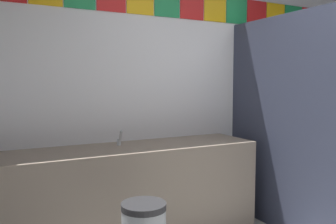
% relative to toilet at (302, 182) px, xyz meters
% --- Properties ---
extents(wall_back, '(4.44, 0.09, 2.54)m').
position_rel_toilet_xyz_m(wall_back, '(-0.99, 0.47, 0.97)').
color(wall_back, silver).
rests_on(wall_back, ground_plane).
extents(vanity_counter, '(2.38, 0.58, 0.83)m').
position_rel_toilet_xyz_m(vanity_counter, '(-1.97, 0.15, 0.11)').
color(vanity_counter, gray).
rests_on(vanity_counter, ground_plane).
extents(faucet_center, '(0.04, 0.10, 0.14)m').
position_rel_toilet_xyz_m(faucet_center, '(-1.97, 0.23, 0.58)').
color(faucet_center, silver).
rests_on(faucet_center, vanity_counter).
extents(stall_divider, '(0.92, 1.56, 1.98)m').
position_rel_toilet_xyz_m(stall_divider, '(-0.43, -0.61, 0.69)').
color(stall_divider, '#33384C').
rests_on(stall_divider, ground_plane).
extents(toilet, '(0.39, 0.49, 0.74)m').
position_rel_toilet_xyz_m(toilet, '(0.00, 0.00, 0.00)').
color(toilet, white).
rests_on(toilet, ground_plane).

